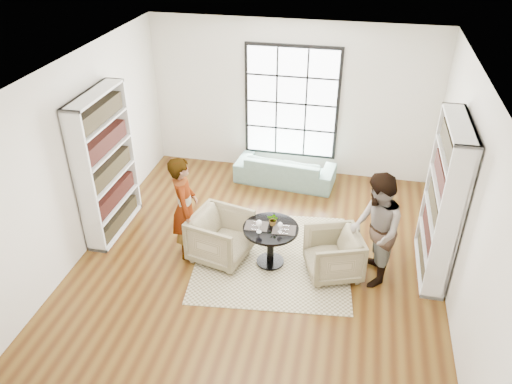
% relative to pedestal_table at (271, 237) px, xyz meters
% --- Properties ---
extents(ground, '(6.00, 6.00, 0.00)m').
position_rel_pedestal_table_xyz_m(ground, '(-0.18, 0.08, -0.49)').
color(ground, brown).
extents(room_shell, '(6.00, 6.01, 6.00)m').
position_rel_pedestal_table_xyz_m(room_shell, '(-0.18, 0.62, 0.77)').
color(room_shell, silver).
rests_on(room_shell, ground).
extents(rug, '(2.60, 2.60, 0.01)m').
position_rel_pedestal_table_xyz_m(rug, '(0.01, 0.14, -0.48)').
color(rug, '#B8AE8A').
rests_on(rug, ground).
extents(pedestal_table, '(0.83, 0.83, 0.67)m').
position_rel_pedestal_table_xyz_m(pedestal_table, '(0.00, 0.00, 0.00)').
color(pedestal_table, black).
rests_on(pedestal_table, ground).
extents(sofa, '(1.97, 0.92, 0.56)m').
position_rel_pedestal_table_xyz_m(sofa, '(-0.19, 2.53, -0.21)').
color(sofa, '#759C97').
rests_on(sofa, ground).
extents(armchair_left, '(1.01, 0.99, 0.77)m').
position_rel_pedestal_table_xyz_m(armchair_left, '(-0.78, -0.01, -0.10)').
color(armchair_left, tan).
rests_on(armchair_left, ground).
extents(armchair_right, '(0.98, 0.97, 0.71)m').
position_rel_pedestal_table_xyz_m(armchair_right, '(0.95, -0.03, -0.13)').
color(armchair_right, tan).
rests_on(armchair_right, ground).
extents(person_left, '(0.57, 0.71, 1.68)m').
position_rel_pedestal_table_xyz_m(person_left, '(-1.33, -0.01, 0.36)').
color(person_left, gray).
rests_on(person_left, ground).
extents(person_right, '(0.79, 0.94, 1.73)m').
position_rel_pedestal_table_xyz_m(person_right, '(1.50, -0.03, 0.38)').
color(person_right, gray).
rests_on(person_right, ground).
extents(placemat_left, '(0.35, 0.28, 0.01)m').
position_rel_pedestal_table_xyz_m(placemat_left, '(-0.22, -0.01, 0.18)').
color(placemat_left, '#2A2724').
rests_on(placemat_left, pedestal_table).
extents(placemat_right, '(0.35, 0.28, 0.01)m').
position_rel_pedestal_table_xyz_m(placemat_right, '(0.20, -0.02, 0.18)').
color(placemat_right, '#2A2724').
rests_on(placemat_right, pedestal_table).
extents(cutlery_left, '(0.15, 0.23, 0.01)m').
position_rel_pedestal_table_xyz_m(cutlery_left, '(-0.22, -0.01, 0.19)').
color(cutlery_left, silver).
rests_on(cutlery_left, placemat_left).
extents(cutlery_right, '(0.15, 0.23, 0.01)m').
position_rel_pedestal_table_xyz_m(cutlery_right, '(0.20, -0.02, 0.19)').
color(cutlery_right, silver).
rests_on(cutlery_right, placemat_right).
extents(wine_glass_left, '(0.09, 0.09, 0.21)m').
position_rel_pedestal_table_xyz_m(wine_glass_left, '(-0.15, -0.15, 0.33)').
color(wine_glass_left, silver).
rests_on(wine_glass_left, pedestal_table).
extents(wine_glass_right, '(0.08, 0.08, 0.17)m').
position_rel_pedestal_table_xyz_m(wine_glass_right, '(0.15, -0.08, 0.30)').
color(wine_glass_right, silver).
rests_on(wine_glass_right, pedestal_table).
extents(flower_centerpiece, '(0.21, 0.20, 0.19)m').
position_rel_pedestal_table_xyz_m(flower_centerpiece, '(0.02, 0.08, 0.28)').
color(flower_centerpiece, gray).
rests_on(flower_centerpiece, pedestal_table).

